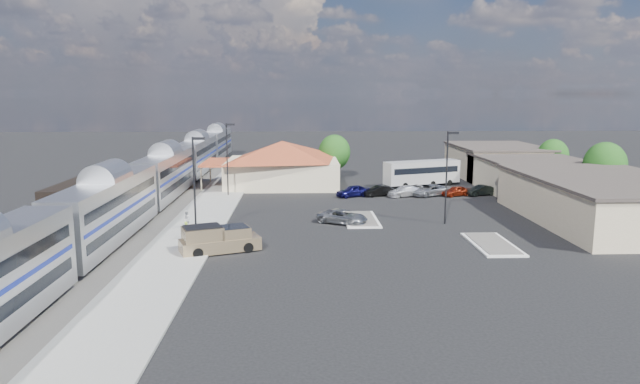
{
  "coord_description": "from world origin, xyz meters",
  "views": [
    {
      "loc": [
        -2.05,
        -53.75,
        12.51
      ],
      "look_at": [
        -0.09,
        2.52,
        2.8
      ],
      "focal_mm": 32.0,
      "sensor_mm": 36.0,
      "label": 1
    }
  ],
  "objects_px": {
    "station_depot": "(282,163)",
    "coach_bus": "(422,172)",
    "pickup_truck": "(220,240)",
    "suv": "(343,217)"
  },
  "relations": [
    {
      "from": "station_depot",
      "to": "coach_bus",
      "type": "xyz_separation_m",
      "value": [
        19.2,
        -0.86,
        -1.13
      ]
    },
    {
      "from": "pickup_truck",
      "to": "suv",
      "type": "xyz_separation_m",
      "value": [
        10.56,
        9.82,
        -0.34
      ]
    },
    {
      "from": "station_depot",
      "to": "coach_bus",
      "type": "bearing_deg",
      "value": -2.56
    },
    {
      "from": "station_depot",
      "to": "suv",
      "type": "distance_m",
      "value": 24.52
    },
    {
      "from": "station_depot",
      "to": "pickup_truck",
      "type": "distance_m",
      "value": 33.59
    },
    {
      "from": "suv",
      "to": "coach_bus",
      "type": "relative_size",
      "value": 0.45
    },
    {
      "from": "pickup_truck",
      "to": "coach_bus",
      "type": "relative_size",
      "value": 0.61
    },
    {
      "from": "station_depot",
      "to": "coach_bus",
      "type": "distance_m",
      "value": 19.25
    },
    {
      "from": "pickup_truck",
      "to": "coach_bus",
      "type": "xyz_separation_m",
      "value": [
        23.13,
        32.43,
        0.98
      ]
    },
    {
      "from": "pickup_truck",
      "to": "coach_bus",
      "type": "height_order",
      "value": "coach_bus"
    }
  ]
}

